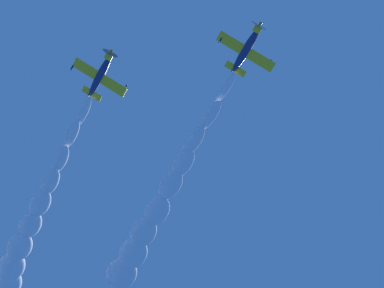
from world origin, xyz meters
TOP-DOWN VIEW (x-y plane):
  - airplane_lead at (3.20, 1.26)m, footprint 8.07×7.49m
  - airplane_left_wingman at (17.43, -12.80)m, footprint 8.00×7.49m
  - smoke_trail_lead at (1.06, -28.05)m, footprint 5.78×38.42m
  - smoke_trail_left_wingman at (15.30, -41.89)m, footprint 6.18×37.71m

SIDE VIEW (x-z plane):
  - smoke_trail_lead at x=1.06m, z-range 59.89..68.08m
  - smoke_trail_left_wingman at x=15.30m, z-range 61.89..69.87m
  - airplane_lead at x=3.20m, z-range 66.33..69.66m
  - airplane_left_wingman at x=17.43m, z-range 68.18..71.76m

